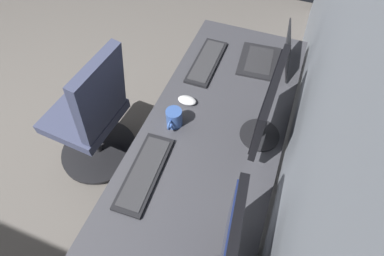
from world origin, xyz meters
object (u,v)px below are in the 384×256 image
Objects in this scene: laptop_leftmost at (270,57)px; coffee_mug at (174,118)px; monitor_primary at (268,106)px; keyboard_spare at (207,62)px; mouse_main at (187,100)px; keyboard_main at (144,173)px; office_chair at (93,120)px.

laptop_leftmost is 2.65× the size of coffee_mug.
monitor_primary is at bearing 7.09° from laptop_leftmost.
monitor_primary is 0.47m from coffee_mug.
monitor_primary reaches higher than keyboard_spare.
keyboard_spare is 0.34m from mouse_main.
mouse_main is (-0.48, 0.03, 0.01)m from keyboard_main.
office_chair is (0.60, -0.95, -0.33)m from laptop_leftmost.
monitor_primary is at bearing 92.76° from office_chair.
monitor_primary is at bearing 45.27° from keyboard_spare.
monitor_primary reaches higher than laptop_leftmost.
monitor_primary is 1.42× the size of laptop_leftmost.
monitor_primary is 3.76× the size of coffee_mug.
laptop_leftmost reaches higher than coffee_mug.
mouse_main is (0.34, 0.00, 0.01)m from keyboard_spare.
office_chair reaches higher than coffee_mug.
keyboard_main is 1.01× the size of keyboard_spare.
keyboard_spare is 0.81m from office_chair.
keyboard_main is at bearing 58.43° from office_chair.
laptop_leftmost is 0.73m from coffee_mug.
keyboard_spare is (-0.82, 0.02, 0.00)m from keyboard_main.
mouse_main is (-0.08, -0.42, -0.21)m from monitor_primary.
coffee_mug is 0.13× the size of office_chair.
laptop_leftmost is 0.59m from mouse_main.
laptop_leftmost is at bearing 122.09° from office_chair.
coffee_mug reaches higher than keyboard_main.
monitor_primary is at bearing 79.41° from mouse_main.
mouse_main reaches higher than keyboard_spare.
monitor_primary is 1.10× the size of keyboard_spare.
laptop_leftmost is (-0.55, -0.07, -0.17)m from monitor_primary.
coffee_mug is 0.67m from office_chair.
keyboard_spare is at bearing 128.41° from office_chair.
mouse_main is at bearing -100.59° from monitor_primary.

